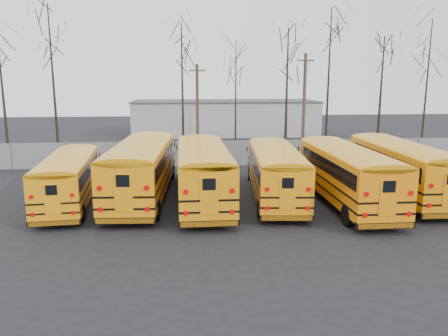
{
  "coord_description": "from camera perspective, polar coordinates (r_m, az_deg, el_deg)",
  "views": [
    {
      "loc": [
        -3.02,
        -21.61,
        6.71
      ],
      "look_at": [
        -0.74,
        3.26,
        1.6
      ],
      "focal_mm": 35.0,
      "sensor_mm": 36.0,
      "label": 1
    }
  ],
  "objects": [
    {
      "name": "utility_pole_left",
      "position": [
        37.3,
        -3.48,
        7.49
      ],
      "size": [
        1.41,
        0.3,
        7.93
      ],
      "rotation": [
        0.0,
        0.0,
        0.14
      ],
      "color": "#453227",
      "rests_on": "ground"
    },
    {
      "name": "utility_pole_right",
      "position": [
        38.86,
        10.4,
        8.18
      ],
      "size": [
        1.58,
        0.3,
        8.85
      ],
      "rotation": [
        0.0,
        0.0,
        0.12
      ],
      "color": "#493529",
      "rests_on": "ground"
    },
    {
      "name": "bus_c",
      "position": [
        23.9,
        -2.78,
        -0.03
      ],
      "size": [
        2.78,
        11.71,
        3.27
      ],
      "rotation": [
        0.0,
        0.0,
        0.01
      ],
      "color": "black",
      "rests_on": "ground"
    },
    {
      "name": "bus_b",
      "position": [
        24.83,
        -10.73,
        0.35
      ],
      "size": [
        3.44,
        12.16,
        3.37
      ],
      "rotation": [
        0.0,
        0.0,
        -0.06
      ],
      "color": "black",
      "rests_on": "ground"
    },
    {
      "name": "bus_e",
      "position": [
        24.45,
        15.6,
        -0.27
      ],
      "size": [
        2.68,
        11.48,
        3.21
      ],
      "rotation": [
        0.0,
        0.0,
        -0.0
      ],
      "color": "black",
      "rests_on": "ground"
    },
    {
      "name": "bus_f",
      "position": [
        26.94,
        22.05,
        0.4
      ],
      "size": [
        2.96,
        11.61,
        3.23
      ],
      "rotation": [
        0.0,
        0.0,
        -0.03
      ],
      "color": "black",
      "rests_on": "ground"
    },
    {
      "name": "tree_1",
      "position": [
        40.83,
        -21.4,
        10.38
      ],
      "size": [
        0.26,
        0.26,
        12.85
      ],
      "primitive_type": "cone",
      "color": "black",
      "rests_on": "ground"
    },
    {
      "name": "tree_5",
      "position": [
        41.47,
        13.48,
        10.94
      ],
      "size": [
        0.26,
        0.26,
        12.98
      ],
      "primitive_type": "cone",
      "color": "black",
      "rests_on": "ground"
    },
    {
      "name": "tree_7",
      "position": [
        40.65,
        24.89,
        9.16
      ],
      "size": [
        0.26,
        0.26,
        11.51
      ],
      "primitive_type": "cone",
      "color": "black",
      "rests_on": "ground"
    },
    {
      "name": "tree_0",
      "position": [
        40.24,
        -26.93,
        8.77
      ],
      "size": [
        0.26,
        0.26,
        11.23
      ],
      "primitive_type": "cone",
      "color": "black",
      "rests_on": "ground"
    },
    {
      "name": "ground",
      "position": [
        22.83,
        2.61,
        -5.54
      ],
      "size": [
        120.0,
        120.0,
        0.0
      ],
      "primitive_type": "plane",
      "color": "black",
      "rests_on": "ground"
    },
    {
      "name": "bus_a",
      "position": [
        24.87,
        -19.6,
        -0.89
      ],
      "size": [
        3.11,
        10.13,
        2.79
      ],
      "rotation": [
        0.0,
        0.0,
        0.08
      ],
      "color": "black",
      "rests_on": "ground"
    },
    {
      "name": "bus_d",
      "position": [
        24.61,
        6.72,
        -0.08
      ],
      "size": [
        3.46,
        11.02,
        3.04
      ],
      "rotation": [
        0.0,
        0.0,
        -0.09
      ],
      "color": "black",
      "rests_on": "ground"
    },
    {
      "name": "tree_3",
      "position": [
        36.68,
        1.53,
        8.73
      ],
      "size": [
        0.26,
        0.26,
        9.81
      ],
      "primitive_type": "cone",
      "color": "black",
      "rests_on": "ground"
    },
    {
      "name": "tree_4",
      "position": [
        36.41,
        8.18,
        9.27
      ],
      "size": [
        0.26,
        0.26,
        10.65
      ],
      "primitive_type": "cone",
      "color": "black",
      "rests_on": "ground"
    },
    {
      "name": "tree_2",
      "position": [
        37.28,
        -5.45,
        9.86
      ],
      "size": [
        0.26,
        0.26,
        11.28
      ],
      "primitive_type": "cone",
      "color": "black",
      "rests_on": "ground"
    },
    {
      "name": "distant_building",
      "position": [
        54.05,
        0.11,
        6.56
      ],
      "size": [
        22.0,
        8.0,
        4.0
      ],
      "primitive_type": "cube",
      "color": "beige",
      "rests_on": "ground"
    },
    {
      "name": "tree_6",
      "position": [
        40.66,
        19.75,
        8.67
      ],
      "size": [
        0.26,
        0.26,
        10.26
      ],
      "primitive_type": "cone",
      "color": "black",
      "rests_on": "ground"
    },
    {
      "name": "fence",
      "position": [
        34.23,
        -0.11,
        1.96
      ],
      "size": [
        40.0,
        0.04,
        2.0
      ],
      "primitive_type": "cube",
      "color": "gray",
      "rests_on": "ground"
    }
  ]
}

